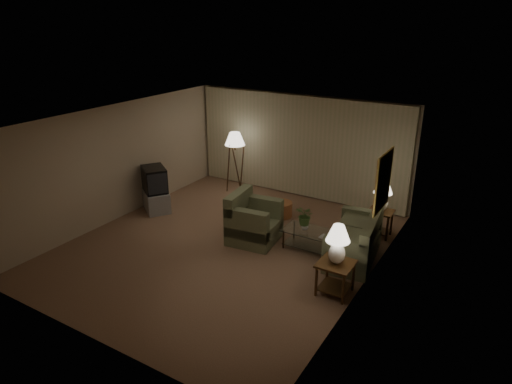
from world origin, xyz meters
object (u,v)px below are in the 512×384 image
(crt_tv, at_px, (154,179))
(ottoman, at_px, (281,209))
(armchair, at_px, (254,222))
(side_table_far, at_px, (380,219))
(coffee_table, at_px, (311,237))
(sofa, at_px, (354,241))
(vase, at_px, (305,226))
(side_table_near, at_px, (335,272))
(floor_lamp, at_px, (235,161))
(table_lamp_far, at_px, (383,193))
(tv_cabinet, at_px, (156,200))
(table_lamp_near, at_px, (338,241))

(crt_tv, bearing_deg, ottoman, 58.77)
(armchair, bearing_deg, side_table_far, -61.03)
(armchair, xyz_separation_m, coffee_table, (1.21, 0.27, -0.15))
(sofa, bearing_deg, vase, -91.98)
(side_table_near, height_order, floor_lamp, floor_lamp)
(armchair, distance_m, table_lamp_far, 2.82)
(sofa, xyz_separation_m, tv_cabinet, (-5.05, -0.20, -0.12))
(armchair, bearing_deg, side_table_near, -120.58)
(sofa, distance_m, side_table_far, 1.26)
(sofa, relative_size, floor_lamp, 1.15)
(crt_tv, xyz_separation_m, vase, (4.02, 0.10, -0.31))
(table_lamp_near, bearing_deg, crt_tv, 167.57)
(table_lamp_far, bearing_deg, table_lamp_near, -90.00)
(side_table_near, bearing_deg, vase, 133.28)
(armchair, relative_size, floor_lamp, 0.74)
(floor_lamp, xyz_separation_m, ottoman, (1.85, -0.83, -0.69))
(side_table_near, bearing_deg, floor_lamp, 142.45)
(side_table_near, relative_size, vase, 3.80)
(tv_cabinet, bearing_deg, side_table_near, 22.60)
(side_table_near, distance_m, crt_tv, 5.34)
(crt_tv, bearing_deg, coffee_table, 36.46)
(side_table_far, bearing_deg, vase, -131.08)
(sofa, relative_size, table_lamp_far, 2.77)
(table_lamp_near, relative_size, coffee_table, 0.61)
(table_lamp_far, relative_size, tv_cabinet, 0.68)
(sofa, distance_m, tv_cabinet, 5.06)
(side_table_near, xyz_separation_m, floor_lamp, (-4.20, 3.23, 0.45))
(sofa, xyz_separation_m, table_lamp_near, (0.15, -1.35, 0.65))
(tv_cabinet, bearing_deg, sofa, 37.34)
(table_lamp_near, bearing_deg, ottoman, 134.34)
(side_table_far, bearing_deg, table_lamp_far, -90.00)
(tv_cabinet, bearing_deg, crt_tv, 0.00)
(armchair, bearing_deg, ottoman, -2.51)
(coffee_table, bearing_deg, table_lamp_far, 52.74)
(side_table_near, xyz_separation_m, ottoman, (-2.35, 2.40, -0.24))
(side_table_far, distance_m, table_lamp_far, 0.60)
(table_lamp_near, xyz_separation_m, coffee_table, (-1.03, 1.25, -0.74))
(side_table_far, bearing_deg, crt_tv, -164.38)
(table_lamp_far, height_order, ottoman, table_lamp_far)
(table_lamp_far, relative_size, crt_tv, 0.79)
(sofa, distance_m, ottoman, 2.44)
(coffee_table, bearing_deg, ottoman, 138.90)
(coffee_table, distance_m, crt_tv, 4.21)
(side_table_near, xyz_separation_m, coffee_table, (-1.03, 1.25, -0.14))
(crt_tv, distance_m, floor_lamp, 2.31)
(side_table_far, xyz_separation_m, tv_cabinet, (-5.20, -1.45, -0.15))
(coffee_table, xyz_separation_m, ottoman, (-1.32, 1.15, -0.10))
(armchair, distance_m, ottoman, 1.44)
(sofa, bearing_deg, crt_tv, -95.23)
(armchair, height_order, ottoman, armchair)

